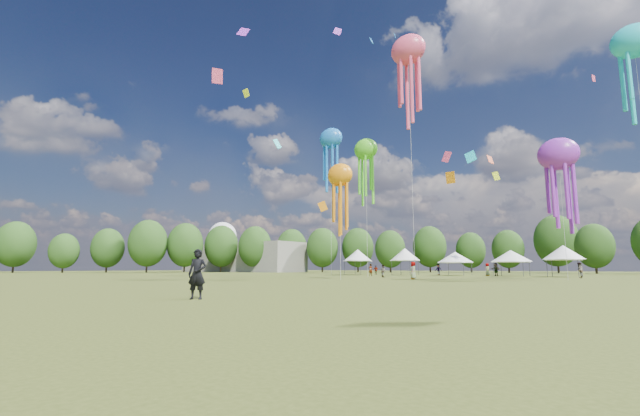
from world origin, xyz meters
The scene contains 10 objects.
ground centered at (0.00, 0.00, 0.00)m, with size 300.00×300.00×0.00m, color #384416.
observer_main centered at (7.75, -1.79, 0.96)m, with size 0.70×0.46×1.92m, color black.
spectator_near centered at (-5.05, 35.60, 0.77)m, with size 0.75×0.59×1.55m, color gray.
spectators_far centered at (0.62, 48.71, 0.91)m, with size 31.11×27.32×1.88m.
festival_tents centered at (-2.16, 52.45, 3.10)m, with size 36.95×7.27×4.42m.
show_kites centered at (4.71, 42.28, 21.47)m, with size 47.73×32.19×32.23m.
small_kites centered at (-1.34, 43.58, 28.88)m, with size 76.46×66.28×46.01m.
treeline centered at (-3.87, 62.51, 6.54)m, with size 201.57×95.24×13.43m.
hangar centered at (-72.00, 72.00, 4.00)m, with size 40.00×12.00×8.00m, color gray.
radome centered at (-88.00, 78.00, 9.99)m, with size 9.00×9.00×16.00m.
Camera 1 is at (21.59, -11.98, 1.20)m, focal length 23.82 mm.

